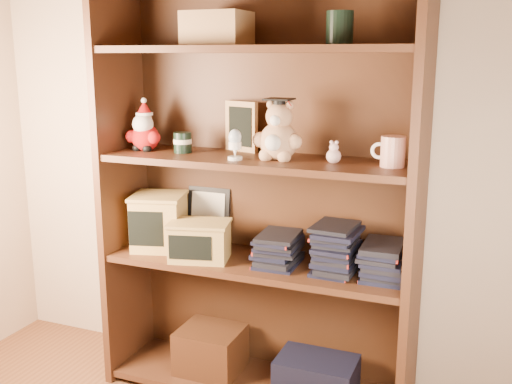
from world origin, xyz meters
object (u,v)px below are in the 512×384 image
bookcase (260,200)px  teacher_mug (392,152)px  grad_teddy_bear (278,136)px  treats_box (159,221)px

bookcase → teacher_mug: size_ratio=13.69×
bookcase → teacher_mug: bearing=-5.8°
bookcase → grad_teddy_bear: bearing=-32.2°
treats_box → bookcase: bearing=7.0°
teacher_mug → bookcase: bearing=174.2°
grad_teddy_bear → teacher_mug: 0.41m
grad_teddy_bear → treats_box: (-0.51, 0.01, -0.37)m
bookcase → grad_teddy_bear: bookcase is taller
treats_box → teacher_mug: bearing=0.1°
grad_teddy_bear → treats_box: size_ratio=0.90×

